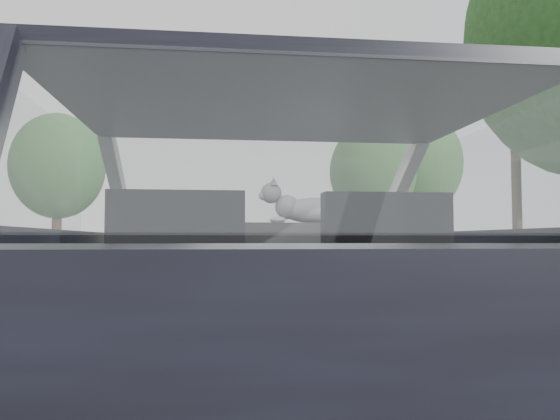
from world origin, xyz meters
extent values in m
cube|color=black|center=(0.00, 0.00, 0.72)|extent=(1.80, 4.00, 1.45)
cube|color=black|center=(0.00, 0.62, 0.85)|extent=(1.58, 0.45, 0.30)
cube|color=black|center=(-0.40, -0.29, 0.88)|extent=(0.50, 0.72, 0.42)
cube|color=black|center=(0.40, -0.29, 0.88)|extent=(0.50, 0.72, 0.42)
torus|color=black|center=(-0.40, 0.33, 0.92)|extent=(0.36, 0.36, 0.04)
ellipsoid|color=gray|center=(0.31, 0.59, 1.08)|extent=(0.57, 0.18, 0.25)
cube|color=#989898|center=(4.30, 10.00, 0.58)|extent=(0.05, 90.00, 0.32)
imported|color=#B5B9C4|center=(0.81, 22.02, 0.83)|extent=(2.01, 5.05, 1.66)
cube|color=#174F25|center=(5.10, 21.31, 1.34)|extent=(0.20, 1.08, 2.68)
cylinder|color=brown|center=(7.93, 11.57, 4.03)|extent=(0.35, 0.35, 8.07)
camera|label=1|loc=(-0.26, -2.44, 0.91)|focal=35.00mm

